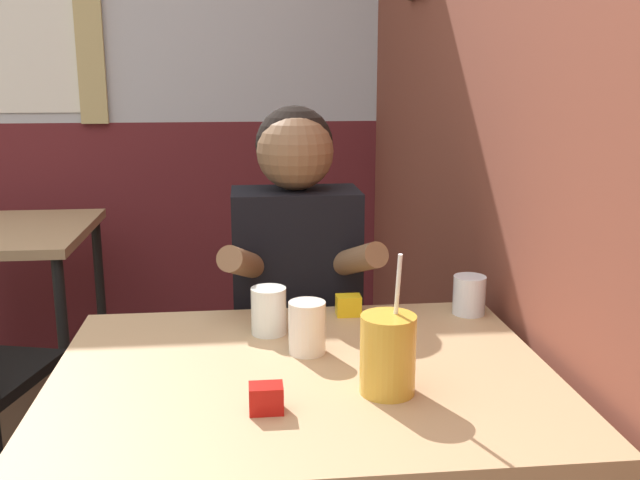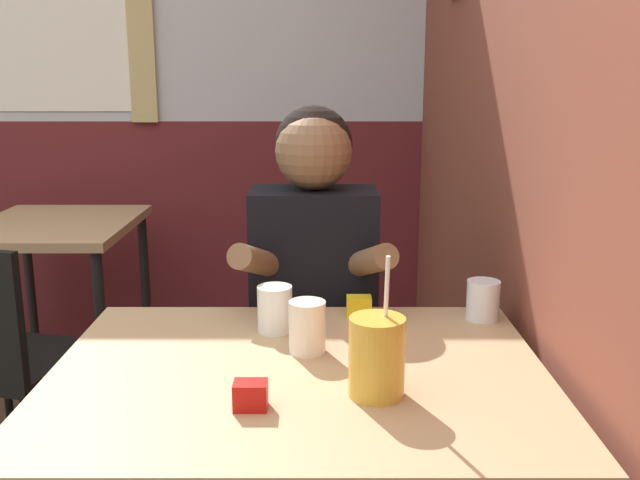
# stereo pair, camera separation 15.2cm
# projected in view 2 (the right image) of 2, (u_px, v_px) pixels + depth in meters

# --- Properties ---
(brick_wall_right) EXTENTS (0.08, 4.49, 2.70)m
(brick_wall_right) POSITION_uv_depth(u_px,v_px,m) (491.00, 63.00, 2.10)
(brick_wall_right) COLOR brown
(brick_wall_right) RESTS_ON ground_plane
(back_wall) EXTENTS (5.32, 0.09, 2.70)m
(back_wall) POSITION_uv_depth(u_px,v_px,m) (170.00, 66.00, 3.33)
(back_wall) COLOR silver
(back_wall) RESTS_ON ground_plane
(main_table) EXTENTS (1.00, 0.78, 0.74)m
(main_table) POSITION_uv_depth(u_px,v_px,m) (296.00, 402.00, 1.44)
(main_table) COLOR tan
(main_table) RESTS_ON ground_plane
(background_table) EXTENTS (0.61, 0.74, 0.74)m
(background_table) POSITION_uv_depth(u_px,v_px,m) (53.00, 246.00, 2.86)
(background_table) COLOR tan
(background_table) RESTS_ON ground_plane
(person_seated) EXTENTS (0.42, 0.41, 1.24)m
(person_seated) POSITION_uv_depth(u_px,v_px,m) (311.00, 320.00, 1.98)
(person_seated) COLOR black
(person_seated) RESTS_ON ground_plane
(cocktail_pitcher) EXTENTS (0.10, 0.10, 0.27)m
(cocktail_pitcher) POSITION_uv_depth(u_px,v_px,m) (374.00, 356.00, 1.30)
(cocktail_pitcher) COLOR gold
(cocktail_pitcher) RESTS_ON main_table
(glass_near_pitcher) EXTENTS (0.08, 0.08, 0.10)m
(glass_near_pitcher) POSITION_uv_depth(u_px,v_px,m) (480.00, 300.00, 1.71)
(glass_near_pitcher) COLOR silver
(glass_near_pitcher) RESTS_ON main_table
(glass_center) EXTENTS (0.08, 0.08, 0.11)m
(glass_center) POSITION_uv_depth(u_px,v_px,m) (272.00, 309.00, 1.63)
(glass_center) COLOR silver
(glass_center) RESTS_ON main_table
(glass_far_side) EXTENTS (0.08, 0.08, 0.11)m
(glass_far_side) POSITION_uv_depth(u_px,v_px,m) (304.00, 327.00, 1.51)
(glass_far_side) COLOR silver
(glass_far_side) RESTS_ON main_table
(condiment_ketchup) EXTENTS (0.06, 0.04, 0.05)m
(condiment_ketchup) POSITION_uv_depth(u_px,v_px,m) (247.00, 395.00, 1.26)
(condiment_ketchup) COLOR #B7140F
(condiment_ketchup) RESTS_ON main_table
(condiment_mustard) EXTENTS (0.06, 0.04, 0.05)m
(condiment_mustard) POSITION_uv_depth(u_px,v_px,m) (356.00, 306.00, 1.74)
(condiment_mustard) COLOR yellow
(condiment_mustard) RESTS_ON main_table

